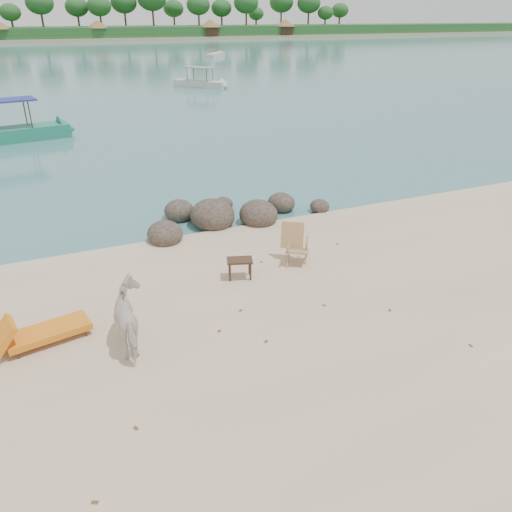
# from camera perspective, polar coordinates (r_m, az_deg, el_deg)

# --- Properties ---
(water) EXTENTS (400.00, 400.00, 0.00)m
(water) POSITION_cam_1_polar(r_m,az_deg,el_deg) (97.63, -22.82, 20.59)
(water) COLOR #3A7174
(water) RESTS_ON ground
(far_shore) EXTENTS (420.00, 90.00, 1.40)m
(far_shore) POSITION_cam_1_polar(r_m,az_deg,el_deg) (177.52, -24.12, 21.98)
(far_shore) COLOR tan
(far_shore) RESTS_ON ground
(far_scenery) EXTENTS (420.00, 18.00, 9.50)m
(far_scenery) POSITION_cam_1_polar(r_m,az_deg,el_deg) (144.15, -23.98, 22.82)
(far_scenery) COLOR #1E4C1E
(far_scenery) RESTS_ON ground
(boulders) EXTENTS (6.24, 2.82, 1.03)m
(boulders) POSITION_cam_1_polar(r_m,az_deg,el_deg) (15.90, -3.62, 4.59)
(boulders) COLOR #322C21
(boulders) RESTS_ON ground
(cow) EXTENTS (0.71, 1.51, 1.26)m
(cow) POSITION_cam_1_polar(r_m,az_deg,el_deg) (10.06, -13.93, -7.04)
(cow) COLOR silver
(cow) RESTS_ON ground
(side_table) EXTENTS (0.72, 0.58, 0.50)m
(side_table) POSITION_cam_1_polar(r_m,az_deg,el_deg) (12.39, -1.86, -1.58)
(side_table) COLOR #321F14
(side_table) RESTS_ON ground
(lounge_chair) EXTENTS (2.10, 1.08, 0.60)m
(lounge_chair) POSITION_cam_1_polar(r_m,az_deg,el_deg) (10.91, -22.71, -7.68)
(lounge_chair) COLOR orange
(lounge_chair) RESTS_ON ground
(deck_chair) EXTENTS (0.93, 0.95, 1.02)m
(deck_chair) POSITION_cam_1_polar(r_m,az_deg,el_deg) (13.07, 4.76, 1.11)
(deck_chair) COLOR tan
(deck_chair) RESTS_ON ground
(boat_mid) EXTENTS (4.73, 5.18, 2.80)m
(boat_mid) POSITION_cam_1_polar(r_m,az_deg,el_deg) (48.21, -6.45, 20.35)
(boat_mid) COLOR beige
(boat_mid) RESTS_ON water
(boat_far) EXTENTS (4.84, 5.47, 0.69)m
(boat_far) POSITION_cam_1_polar(r_m,az_deg,el_deg) (83.19, -4.66, 21.99)
(boat_far) COLOR beige
(boat_far) RESTS_ON water
(dead_leaves) EXTENTS (7.62, 6.18, 0.00)m
(dead_leaves) POSITION_cam_1_polar(r_m,az_deg,el_deg) (10.97, 2.90, -7.08)
(dead_leaves) COLOR brown
(dead_leaves) RESTS_ON ground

